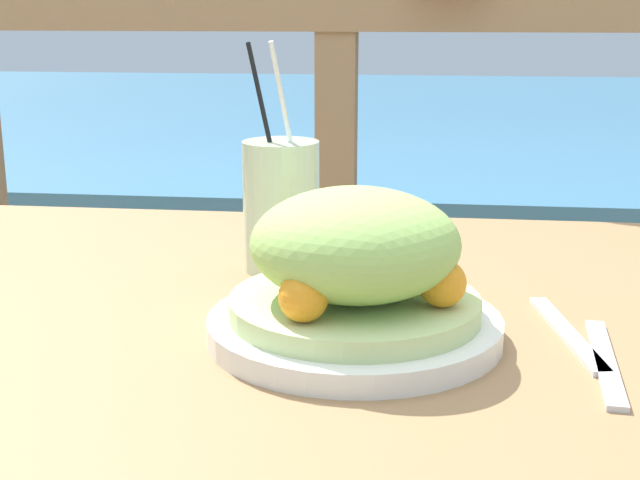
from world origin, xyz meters
The scene contains 7 objects.
patio_table centered at (0.00, 0.00, 0.66)m, with size 1.23×0.74×0.77m.
railing_fence centered at (0.00, 0.76, 0.75)m, with size 2.80×0.08×1.09m.
sea_backdrop centered at (0.00, 3.26, 0.29)m, with size 12.00×4.00×0.59m.
salad_plate centered at (0.11, -0.09, 0.82)m, with size 0.25×0.25×0.13m.
drink_glass centered at (0.01, 0.10, 0.84)m, with size 0.08×0.08×0.24m.
fork centered at (0.29, -0.06, 0.77)m, with size 0.05×0.18×0.00m.
knife centered at (0.31, -0.13, 0.77)m, with size 0.03×0.18×0.00m.
Camera 1 is at (0.16, -0.81, 1.04)m, focal length 50.00 mm.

